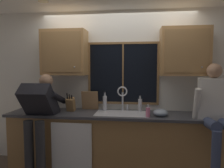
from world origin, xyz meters
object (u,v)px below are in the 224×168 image
soap_dispenser (148,112)px  bottle_tall_clear (140,105)px  person_standing (39,114)px  cutting_board (90,100)px  mixing_bowl (160,113)px  person_sitting_on_counter (216,107)px  bottle_green_glass (105,103)px  knife_block (71,105)px

soap_dispenser → bottle_tall_clear: (-0.11, 0.37, 0.04)m
person_standing → bottle_tall_clear: bearing=18.3°
cutting_board → mixing_bowl: 1.17m
person_sitting_on_counter → cutting_board: 1.88m
person_standing → person_sitting_on_counter: size_ratio=1.21×
bottle_green_glass → knife_block: bearing=-167.8°
bottle_green_glass → bottle_tall_clear: bottle_green_glass is taller
person_standing → bottle_tall_clear: 1.55m
person_sitting_on_counter → knife_block: bearing=171.4°
person_sitting_on_counter → mixing_bowl: person_sitting_on_counter is taller
soap_dispenser → bottle_tall_clear: size_ratio=0.72×
cutting_board → bottle_green_glass: bearing=-11.8°
person_standing → bottle_green_glass: size_ratio=4.88×
person_standing → cutting_board: (0.64, 0.51, 0.13)m
cutting_board → soap_dispenser: size_ratio=1.70×
person_standing → soap_dispenser: bearing=4.2°
person_standing → bottle_tall_clear: size_ratio=5.89×
knife_block → mixing_bowl: bearing=-6.1°
mixing_bowl → soap_dispenser: soap_dispenser is taller
person_sitting_on_counter → cutting_board: person_sitting_on_counter is taller
person_standing → bottle_green_glass: person_standing is taller
knife_block → bottle_green_glass: (0.54, 0.12, 0.02)m
knife_block → cutting_board: cutting_board is taller
bottle_tall_clear → bottle_green_glass: bearing=-177.1°
knife_block → soap_dispenser: bearing=-10.5°
cutting_board → soap_dispenser: bearing=-22.9°
mixing_bowl → soap_dispenser: (-0.18, -0.08, 0.02)m
cutting_board → mixing_bowl: bearing=-15.9°
bottle_tall_clear → person_standing: bearing=-161.7°
person_sitting_on_counter → bottle_tall_clear: (-0.99, 0.46, -0.08)m
person_sitting_on_counter → knife_block: (-2.10, 0.32, -0.08)m
cutting_board → bottle_tall_clear: (0.83, -0.03, -0.05)m
soap_dispenser → bottle_tall_clear: bottle_tall_clear is taller
bottle_tall_clear → cutting_board: bearing=178.2°
person_sitting_on_counter → soap_dispenser: bearing=174.1°
soap_dispenser → bottle_green_glass: bearing=153.3°
person_standing → soap_dispenser: person_standing is taller
knife_block → bottle_green_glass: bottle_green_glass is taller
knife_block → bottle_green_glass: bearing=12.2°
cutting_board → bottle_tall_clear: 0.83m
cutting_board → bottle_tall_clear: size_ratio=1.22×
bottle_green_glass → bottle_tall_clear: 0.57m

